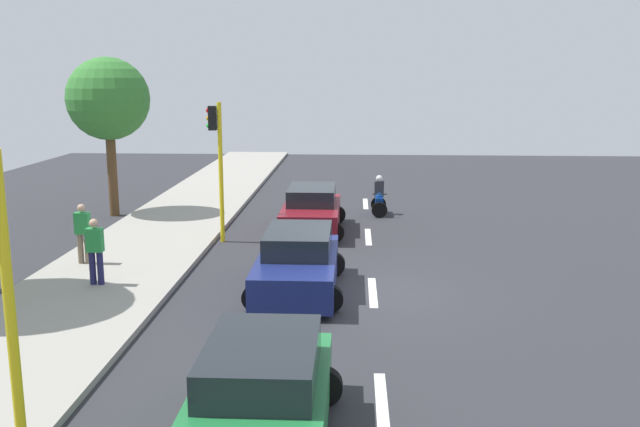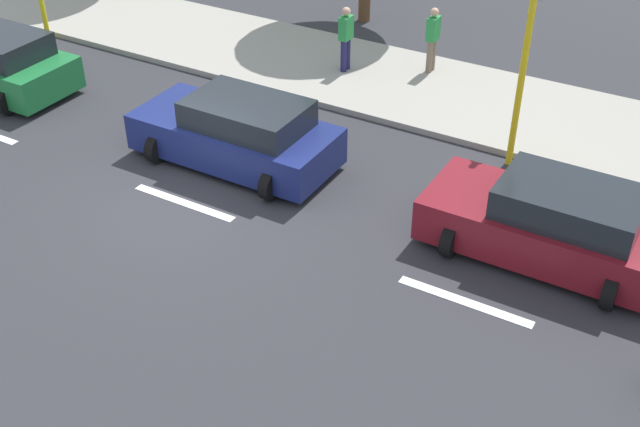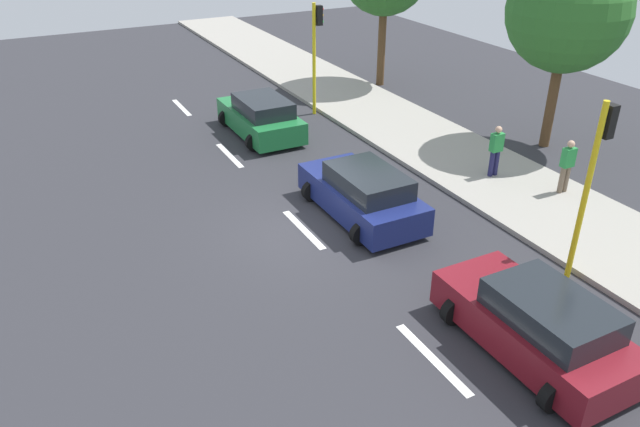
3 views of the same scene
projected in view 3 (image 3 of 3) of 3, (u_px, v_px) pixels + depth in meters
name	position (u px, v px, depth m)	size (l,w,h in m)	color
ground_plane	(304.00, 231.00, 17.26)	(40.00, 60.00, 0.10)	#2D2D33
sidewalk	(496.00, 178.00, 20.05)	(4.00, 60.00, 0.15)	#9E998E
lane_stripe_north	(433.00, 359.00, 12.55)	(0.20, 2.40, 0.01)	white
lane_stripe_mid	(303.00, 229.00, 17.24)	(0.20, 2.40, 0.01)	white
lane_stripe_south	(230.00, 155.00, 21.92)	(0.20, 2.40, 0.01)	white
lane_stripe_far_south	(182.00, 108.00, 26.61)	(0.20, 2.40, 0.01)	white
car_green	(261.00, 117.00, 23.42)	(2.36, 4.41, 1.52)	#1E7238
car_dark_blue	(363.00, 194.00, 17.63)	(2.34, 4.42, 1.52)	navy
car_maroon	(537.00, 324.00, 12.41)	(2.32, 4.33, 1.52)	maroon
pedestrian_near_signal	(496.00, 149.00, 19.67)	(0.40, 0.24, 1.69)	#1E1E4C
pedestrian_by_tree	(567.00, 165.00, 18.60)	(0.40, 0.24, 1.69)	#72604C
traffic_light_corner	(594.00, 167.00, 13.83)	(0.49, 0.24, 4.50)	yellow
traffic_light_midblock	(316.00, 43.00, 24.57)	(0.49, 0.24, 4.50)	yellow
street_tree_south	(568.00, 11.00, 20.50)	(4.13, 4.13, 6.90)	brown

